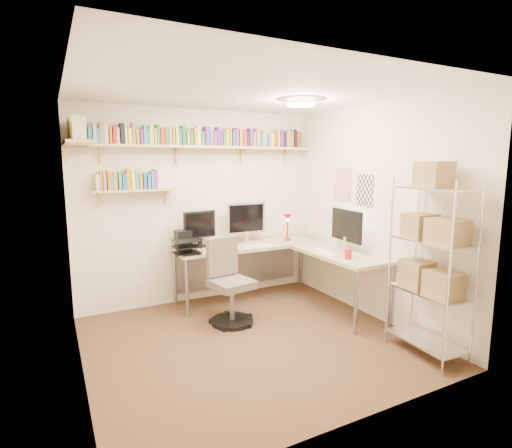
{
  "coord_description": "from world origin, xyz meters",
  "views": [
    {
      "loc": [
        -1.76,
        -3.48,
        1.84
      ],
      "look_at": [
        0.34,
        0.55,
        1.13
      ],
      "focal_mm": 28.0,
      "sensor_mm": 36.0,
      "label": 1
    }
  ],
  "objects": [
    {
      "name": "office_chair",
      "position": [
        0.0,
        0.57,
        0.41
      ],
      "size": [
        0.52,
        0.52,
        0.98
      ],
      "rotation": [
        0.0,
        0.0,
        0.17
      ],
      "color": "black",
      "rests_on": "ground"
    },
    {
      "name": "ground",
      "position": [
        0.0,
        0.0,
        0.0
      ],
      "size": [
        3.2,
        3.2,
        0.0
      ],
      "primitive_type": "plane",
      "color": "#49281F",
      "rests_on": "ground"
    },
    {
      "name": "corner_desk",
      "position": [
        0.61,
        0.94,
        0.74
      ],
      "size": [
        2.12,
        1.91,
        1.3
      ],
      "color": "tan",
      "rests_on": "ground"
    },
    {
      "name": "wall_shelves",
      "position": [
        -0.42,
        1.3,
        2.03
      ],
      "size": [
        3.12,
        1.09,
        0.8
      ],
      "color": "#DBB67B",
      "rests_on": "ground"
    },
    {
      "name": "wire_rack",
      "position": [
        1.36,
        -1.02,
        1.08
      ],
      "size": [
        0.41,
        0.76,
        1.84
      ],
      "rotation": [
        0.0,
        0.0,
        -0.07
      ],
      "color": "silver",
      "rests_on": "ground"
    },
    {
      "name": "room_shell",
      "position": [
        0.0,
        0.0,
        1.55
      ],
      "size": [
        3.24,
        3.04,
        2.52
      ],
      "color": "beige",
      "rests_on": "ground"
    }
  ]
}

